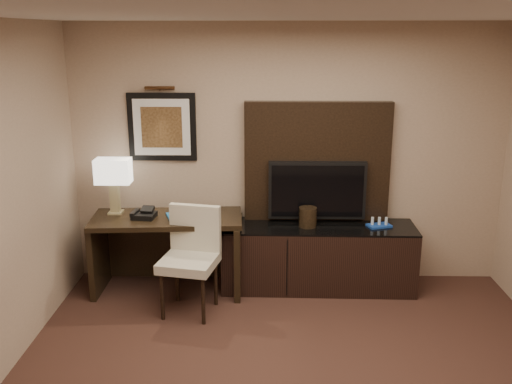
{
  "coord_description": "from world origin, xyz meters",
  "views": [
    {
      "loc": [
        -0.22,
        -3.33,
        2.6
      ],
      "look_at": [
        -0.32,
        1.8,
        1.15
      ],
      "focal_mm": 40.0,
      "sensor_mm": 36.0,
      "label": 1
    }
  ],
  "objects_px": {
    "desk": "(169,254)",
    "ice_bucket": "(308,217)",
    "credenza": "(318,257)",
    "desk_phone": "(144,213)",
    "table_lamp": "(114,185)",
    "tv": "(317,190)",
    "desk_chair": "(189,262)",
    "minibar_tray": "(379,223)"
  },
  "relations": [
    {
      "from": "desk_chair",
      "to": "table_lamp",
      "type": "relative_size",
      "value": 1.72
    },
    {
      "from": "desk",
      "to": "tv",
      "type": "height_order",
      "value": "tv"
    },
    {
      "from": "desk",
      "to": "desk_chair",
      "type": "xyz_separation_m",
      "value": [
        0.28,
        -0.48,
        0.12
      ]
    },
    {
      "from": "desk_chair",
      "to": "table_lamp",
      "type": "distance_m",
      "value": 1.16
    },
    {
      "from": "desk",
      "to": "ice_bucket",
      "type": "bearing_deg",
      "value": -0.79
    },
    {
      "from": "desk",
      "to": "desk_chair",
      "type": "relative_size",
      "value": 1.44
    },
    {
      "from": "credenza",
      "to": "desk_phone",
      "type": "relative_size",
      "value": 9.03
    },
    {
      "from": "desk_chair",
      "to": "desk_phone",
      "type": "height_order",
      "value": "desk_chair"
    },
    {
      "from": "credenza",
      "to": "ice_bucket",
      "type": "distance_m",
      "value": 0.46
    },
    {
      "from": "table_lamp",
      "to": "desk",
      "type": "bearing_deg",
      "value": -11.2
    },
    {
      "from": "credenza",
      "to": "ice_bucket",
      "type": "relative_size",
      "value": 9.77
    },
    {
      "from": "desk",
      "to": "desk_phone",
      "type": "xyz_separation_m",
      "value": [
        -0.22,
        -0.04,
        0.46
      ]
    },
    {
      "from": "desk_chair",
      "to": "desk",
      "type": "bearing_deg",
      "value": 131.58
    },
    {
      "from": "desk",
      "to": "tv",
      "type": "bearing_deg",
      "value": 5.04
    },
    {
      "from": "minibar_tray",
      "to": "tv",
      "type": "bearing_deg",
      "value": 166.7
    },
    {
      "from": "desk",
      "to": "table_lamp",
      "type": "relative_size",
      "value": 2.48
    },
    {
      "from": "credenza",
      "to": "desk_chair",
      "type": "height_order",
      "value": "desk_chair"
    },
    {
      "from": "ice_bucket",
      "to": "minibar_tray",
      "type": "height_order",
      "value": "ice_bucket"
    },
    {
      "from": "desk",
      "to": "credenza",
      "type": "distance_m",
      "value": 1.54
    },
    {
      "from": "ice_bucket",
      "to": "desk_phone",
      "type": "bearing_deg",
      "value": -175.88
    },
    {
      "from": "credenza",
      "to": "desk_phone",
      "type": "height_order",
      "value": "desk_phone"
    },
    {
      "from": "minibar_tray",
      "to": "ice_bucket",
      "type": "bearing_deg",
      "value": -178.93
    },
    {
      "from": "desk",
      "to": "ice_bucket",
      "type": "xyz_separation_m",
      "value": [
        1.42,
        0.08,
        0.38
      ]
    },
    {
      "from": "desk",
      "to": "table_lamp",
      "type": "bearing_deg",
      "value": 164.89
    },
    {
      "from": "desk",
      "to": "table_lamp",
      "type": "xyz_separation_m",
      "value": [
        -0.54,
        0.11,
        0.7
      ]
    },
    {
      "from": "desk_chair",
      "to": "desk_phone",
      "type": "xyz_separation_m",
      "value": [
        -0.49,
        0.44,
        0.34
      ]
    },
    {
      "from": "tv",
      "to": "desk_phone",
      "type": "bearing_deg",
      "value": -170.85
    },
    {
      "from": "table_lamp",
      "to": "ice_bucket",
      "type": "bearing_deg",
      "value": -0.86
    },
    {
      "from": "credenza",
      "to": "tv",
      "type": "height_order",
      "value": "tv"
    },
    {
      "from": "table_lamp",
      "to": "minibar_tray",
      "type": "bearing_deg",
      "value": -0.34
    },
    {
      "from": "credenza",
      "to": "table_lamp",
      "type": "height_order",
      "value": "table_lamp"
    },
    {
      "from": "ice_bucket",
      "to": "minibar_tray",
      "type": "bearing_deg",
      "value": 1.07
    },
    {
      "from": "desk_chair",
      "to": "minibar_tray",
      "type": "xyz_separation_m",
      "value": [
        1.88,
        0.57,
        0.2
      ]
    },
    {
      "from": "tv",
      "to": "ice_bucket",
      "type": "xyz_separation_m",
      "value": [
        -0.1,
        -0.16,
        -0.24
      ]
    },
    {
      "from": "credenza",
      "to": "desk_chair",
      "type": "bearing_deg",
      "value": -154.42
    },
    {
      "from": "desk",
      "to": "desk_phone",
      "type": "height_order",
      "value": "desk_phone"
    },
    {
      "from": "desk_chair",
      "to": "ice_bucket",
      "type": "height_order",
      "value": "desk_chair"
    },
    {
      "from": "desk",
      "to": "desk_phone",
      "type": "distance_m",
      "value": 0.51
    },
    {
      "from": "desk_phone",
      "to": "desk_chair",
      "type": "bearing_deg",
      "value": -34.45
    },
    {
      "from": "desk_phone",
      "to": "ice_bucket",
      "type": "height_order",
      "value": "desk_phone"
    },
    {
      "from": "desk_chair",
      "to": "ice_bucket",
      "type": "bearing_deg",
      "value": 37.59
    },
    {
      "from": "desk_chair",
      "to": "ice_bucket",
      "type": "relative_size",
      "value": 5.14
    }
  ]
}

